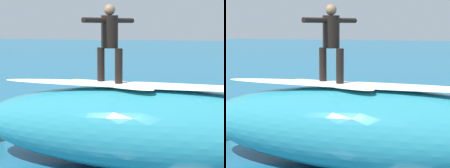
# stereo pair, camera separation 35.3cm
# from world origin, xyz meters

# --- Properties ---
(ground_plane) EXTENTS (120.00, 120.00, 0.00)m
(ground_plane) POSITION_xyz_m (0.00, 0.00, 0.00)
(ground_plane) COLOR #196084
(wave_crest) EXTENTS (7.54, 2.34, 1.71)m
(wave_crest) POSITION_xyz_m (-0.05, 2.82, 0.86)
(wave_crest) COLOR teal
(wave_crest) RESTS_ON ground_plane
(wave_foam_lip) EXTENTS (6.38, 0.92, 0.08)m
(wave_foam_lip) POSITION_xyz_m (-0.05, 2.82, 1.75)
(wave_foam_lip) COLOR white
(wave_foam_lip) RESTS_ON wave_crest
(surfboard_riding) EXTENTS (2.20, 1.46, 0.06)m
(surfboard_riding) POSITION_xyz_m (0.74, 2.80, 1.74)
(surfboard_riding) COLOR #EAE5C6
(surfboard_riding) RESTS_ON wave_crest
(surfer_riding) EXTENTS (0.78, 1.39, 1.60)m
(surfer_riding) POSITION_xyz_m (0.74, 2.80, 2.70)
(surfer_riding) COLOR black
(surfer_riding) RESTS_ON surfboard_riding
(surfboard_paddling) EXTENTS (1.85, 1.88, 0.08)m
(surfboard_paddling) POSITION_xyz_m (1.89, -2.43, 0.04)
(surfboard_paddling) COLOR silver
(surfboard_paddling) RESTS_ON ground_plane
(surfer_paddling) EXTENTS (1.43, 1.46, 0.33)m
(surfer_paddling) POSITION_xyz_m (1.79, -2.33, 0.22)
(surfer_paddling) COLOR black
(surfer_paddling) RESTS_ON surfboard_paddling
(foam_patch_mid) EXTENTS (1.00, 1.03, 0.09)m
(foam_patch_mid) POSITION_xyz_m (1.98, 0.06, 0.05)
(foam_patch_mid) COLOR white
(foam_patch_mid) RESTS_ON ground_plane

